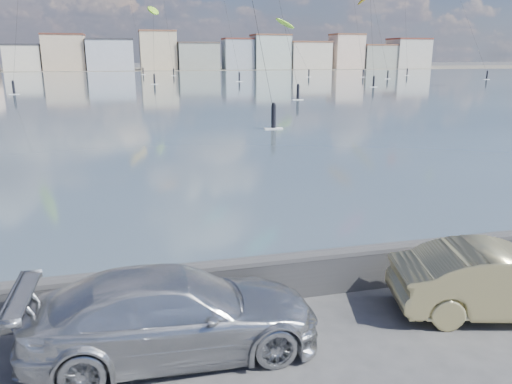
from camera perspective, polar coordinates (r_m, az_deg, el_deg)
ground at (r=9.29m, az=0.24°, el=-20.26°), size 700.00×700.00×0.00m
bay_water at (r=98.96m, az=-13.70°, el=11.84°), size 500.00×177.00×0.00m
far_shore_strip at (r=207.37m, az=-14.41°, el=13.44°), size 500.00×60.00×0.00m
seawall at (r=11.27m, az=-3.31°, el=-10.03°), size 400.00×0.36×1.08m
far_buildings at (r=193.32m, az=-14.08°, el=15.14°), size 240.79×13.26×14.60m
car_silver at (r=9.64m, az=-9.41°, el=-13.47°), size 5.51×2.34×1.59m
car_champagne at (r=12.01m, az=26.36°, el=-9.11°), size 4.85×2.73×1.51m
kitesurfer_0 at (r=107.26m, az=-11.69°, el=19.55°), size 3.19×12.72×15.67m
kitesurfer_3 at (r=141.23m, az=3.38°, el=18.60°), size 8.54×17.52×15.19m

